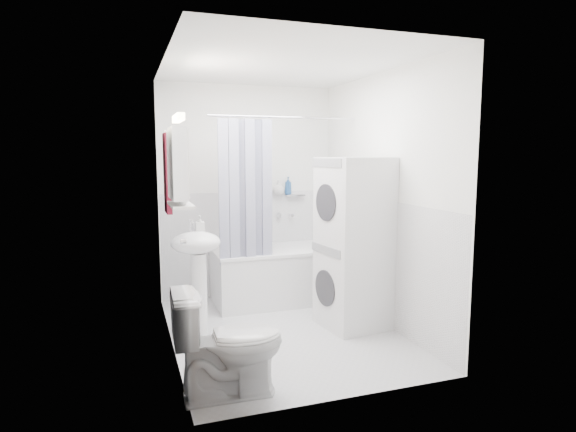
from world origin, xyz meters
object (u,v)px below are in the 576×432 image
object	(u,v)px
bathtub	(284,271)
washer_dryer	(354,243)
sink	(197,259)
toilet	(229,343)

from	to	relation	value
bathtub	washer_dryer	xyz separation A→B (m)	(0.37, -0.98, 0.47)
bathtub	sink	world-z (taller)	sink
washer_dryer	toilet	size ratio (longest dim) A/B	2.14
bathtub	toilet	xyz separation A→B (m)	(-1.03, -1.92, 0.04)
sink	washer_dryer	size ratio (longest dim) A/B	0.65
bathtub	sink	size ratio (longest dim) A/B	1.50
sink	washer_dryer	xyz separation A→B (m)	(1.43, -0.23, 0.10)
bathtub	toilet	bearing A→B (deg)	-118.22
toilet	sink	bearing A→B (deg)	3.75
bathtub	toilet	size ratio (longest dim) A/B	2.10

